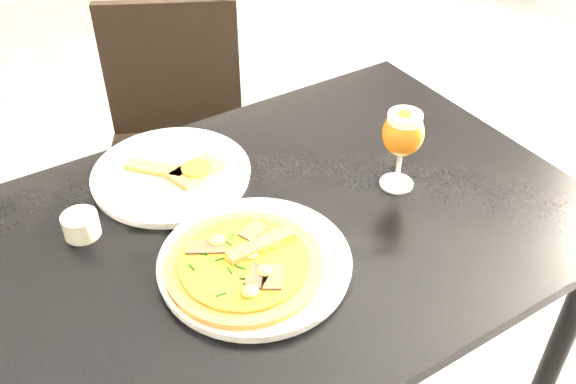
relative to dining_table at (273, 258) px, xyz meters
name	(u,v)px	position (x,y,z in m)	size (l,w,h in m)	color
ground	(269,336)	(0.11, 0.32, -0.66)	(6.00, 6.00, 0.00)	#505052
dining_table	(273,258)	(0.00, 0.00, 0.00)	(1.30, 0.96, 0.75)	black
chair_far	(177,148)	(-0.01, 0.69, -0.17)	(0.52, 0.52, 0.88)	black
plate_main	(255,263)	(-0.07, -0.09, 0.10)	(0.33, 0.33, 0.02)	white
pizza	(245,264)	(-0.09, -0.10, 0.12)	(0.27, 0.27, 0.03)	#9F5B26
plate_second	(171,174)	(-0.13, 0.22, 0.10)	(0.32, 0.32, 0.02)	white
crust_scraps	(183,170)	(-0.11, 0.20, 0.11)	(0.19, 0.15, 0.01)	#9F5B26
loose_crust	(208,227)	(-0.11, 0.04, 0.09)	(0.12, 0.03, 0.01)	#9F5B26
sauce_cup	(81,224)	(-0.33, 0.12, 0.11)	(0.07, 0.07, 0.04)	beige
beer_glass	(403,134)	(0.28, 0.01, 0.21)	(0.08, 0.08, 0.17)	silver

